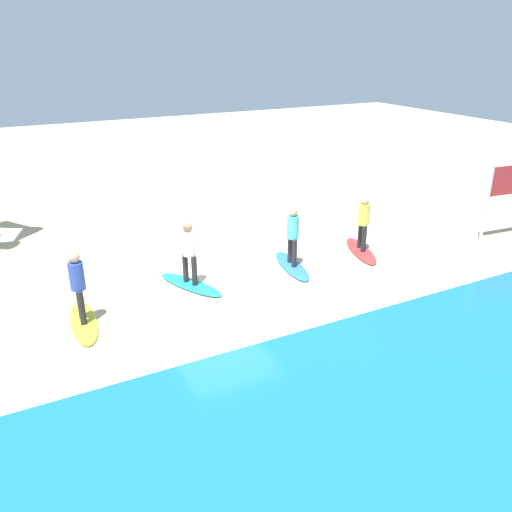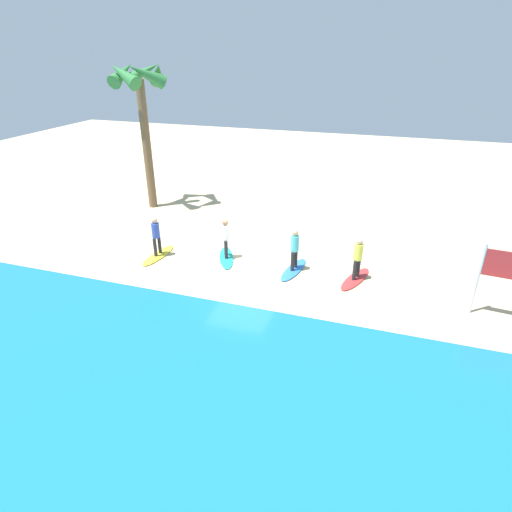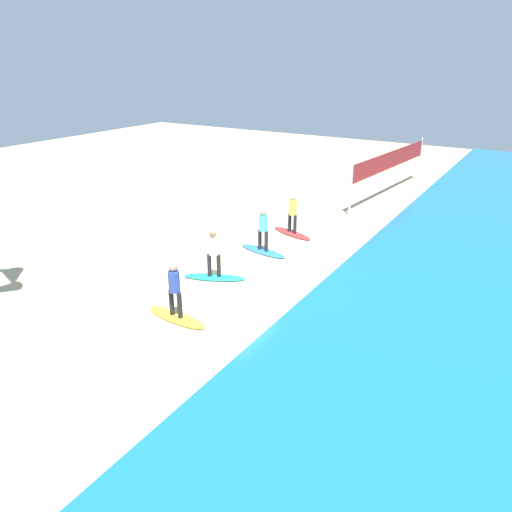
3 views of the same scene
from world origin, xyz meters
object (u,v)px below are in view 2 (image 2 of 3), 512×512
Objects in this scene: surfer_blue at (295,247)px; surfboard_teal at (226,257)px; surfer_red at (358,255)px; surfboard_yellow at (158,255)px; surfer_teal at (226,236)px; surfboard_blue at (294,270)px; surfer_yellow at (156,234)px; palm_tree at (140,91)px; surfboard_red at (355,279)px.

surfer_blue reaches higher than surfboard_teal.
surfer_red is 8.16m from surfboard_yellow.
surfer_blue is 2.92m from surfer_teal.
surfer_yellow is at bearing -74.96° from surfboard_blue.
surfer_yellow is (8.08, 0.50, 0.00)m from surfer_red.
palm_tree is (3.39, -5.42, 5.92)m from surfboard_yellow.
surfboard_blue is 3.08m from surfer_teal.
surfer_blue is at bearing 176.48° from surfer_teal.
surfboard_blue is 1.28× the size of surfer_teal.
surfer_teal and surfer_yellow have the same top height.
surfer_teal is (2.91, -0.18, 0.99)m from surfboard_blue.
surfer_red is 1.00× the size of surfer_yellow.
surfboard_teal is (2.91, -0.18, 0.00)m from surfboard_blue.
palm_tree reaches higher than surfboard_blue.
surfer_yellow is at bearing 5.09° from surfer_blue.
surfer_red is 2.58m from surfboard_blue.
surfer_teal is 0.78× the size of surfboard_yellow.
surfer_blue is 1.00× the size of surfer_yellow.
surfboard_red is 2.58m from surfer_blue.
surfer_red is at bearing -176.48° from surfer_yellow.
surfer_yellow is at bearing -67.46° from surfboard_red.
surfboard_blue is 2.92m from surfboard_teal.
surfer_yellow is at bearing 13.82° from surfer_teal.
surfboard_red is 8.10m from surfboard_yellow.
surfer_red is at bearing 156.76° from palm_tree.
palm_tree is at bearing -28.40° from surfer_blue.
surfer_teal is at bearing -2.04° from surfer_red.
palm_tree reaches higher than surfer_yellow.
surfboard_teal is 0.99m from surfer_teal.
palm_tree is at bearing -143.50° from surfboard_yellow.
palm_tree is at bearing -57.98° from surfer_yellow.
surfboard_red is 2.38m from surfboard_blue.
surfer_red is 5.39m from surfboard_teal.
palm_tree reaches higher than surfboard_teal.
surfer_red is 5.30m from surfer_teal.
surfer_blue is 0.22× the size of palm_tree.
surfer_yellow is (5.70, 0.51, 0.99)m from surfboard_blue.
surfer_blue is 0.78× the size of surfboard_yellow.
surfer_blue is (2.38, -0.01, 0.99)m from surfboard_red.
surfer_teal is at bearing 108.29° from surfboard_yellow.
palm_tree reaches higher than surfboard_red.
surfboard_red is 8.16m from surfer_yellow.
surfer_teal is (5.29, -0.19, 0.99)m from surfboard_red.
surfboard_red is 13.82m from palm_tree.
surfboard_blue is 0.28× the size of palm_tree.
surfer_red is at bearing 98.00° from surfboard_yellow.
surfer_red is (0.00, 0.00, 0.99)m from surfboard_red.
surfboard_red and surfboard_yellow have the same top height.
surfboard_red is 1.00× the size of surfboard_yellow.
surfer_blue reaches higher than surfboard_yellow.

